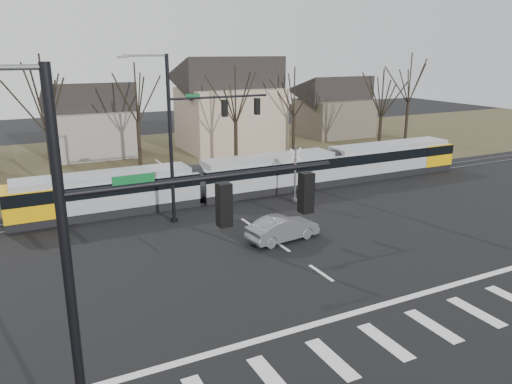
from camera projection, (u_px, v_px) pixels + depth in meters
name	position (u px, v px, depth m)	size (l,w,h in m)	color
ground	(346.00, 290.00, 22.42)	(140.00, 140.00, 0.00)	black
grass_verge	(152.00, 158.00, 49.88)	(140.00, 28.00, 0.01)	#38331E
crosswalk	(410.00, 333.00, 18.98)	(27.00, 2.60, 0.01)	silver
stop_line	(372.00, 308.00, 20.87)	(28.00, 0.35, 0.01)	silver
lane_dashes	(213.00, 199.00, 36.15)	(0.18, 30.00, 0.01)	silver
rail_pair	(214.00, 199.00, 35.97)	(90.00, 1.52, 0.06)	#59595E
tram	(267.00, 172.00, 37.69)	(36.06, 2.68, 2.73)	gray
sedan	(283.00, 228.00, 28.13)	(4.43, 2.03, 1.41)	#585A60
signal_pole_near_left	(144.00, 268.00, 11.19)	(9.28, 0.44, 10.20)	black
signal_pole_far	(195.00, 130.00, 30.53)	(9.28, 0.44, 10.20)	black
rail_crossing_signal	(295.00, 176.00, 35.05)	(1.08, 0.36, 4.00)	#59595B
tree_row	(190.00, 113.00, 44.22)	(59.20, 7.20, 10.00)	black
house_b	(90.00, 116.00, 50.05)	(8.64, 7.56, 7.65)	gray
house_c	(230.00, 100.00, 53.20)	(10.80, 8.64, 10.10)	tan
house_d	(334.00, 104.00, 61.77)	(8.64, 7.56, 7.65)	brown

